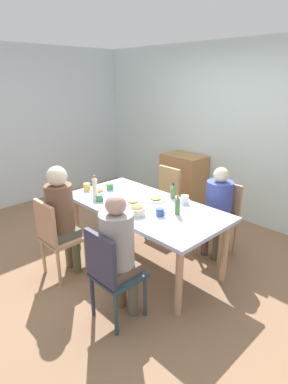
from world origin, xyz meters
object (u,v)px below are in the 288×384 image
chair_0 (56,234)px  chair_1 (164,195)px  person_2 (118,247)px  bottle_2 (173,191)px  cup_2 (185,199)px  cup_4 (100,198)px  bottle_1 (178,206)px  bottle_0 (95,187)px  chair_2 (111,271)px  person_3 (218,204)px  cup_0 (117,201)px  side_cabinet (183,181)px  cup_5 (87,187)px  dining_table (144,211)px  plate_1 (98,191)px  cup_3 (160,212)px  plate_0 (133,202)px  plate_2 (155,199)px  person_0 (61,212)px  bowl_0 (137,210)px  chair_3 (221,215)px  cup_1 (110,187)px

chair_0 → chair_1: bearing=90.0°
person_2 → bottle_2: person_2 is taller
cup_2 → chair_0: bearing=-121.9°
cup_4 → bottle_1: bottle_1 is taller
person_2 → bottle_0: size_ratio=4.64×
chair_0 → chair_2: (0.94, 0.00, 0.00)m
person_3 → cup_0: (-0.67, -0.98, 0.12)m
chair_2 → cup_4: chair_2 is taller
side_cabinet → cup_5: bearing=-90.8°
dining_table → plate_1: 0.69m
chair_1 → cup_3: bearing=-49.7°
person_2 → plate_1: bearing=151.1°
bottle_2 → bottle_0: bearing=-137.1°
dining_table → cup_3: 0.36m
chair_1 → cup_2: size_ratio=7.18×
plate_0 → plate_2: (0.12, 0.25, 0.00)m
plate_0 → bottle_1: 0.57m
bottle_1 → bottle_2: (-0.34, 0.32, -0.01)m
cup_2 → bottle_2: size_ratio=0.68×
person_0 → plate_1: bearing=107.9°
person_0 → bowl_0: bearing=40.6°
plate_2 → bowl_0: 0.45m
chair_1 → cup_4: bearing=-87.9°
cup_0 → bottle_0: (-0.38, -0.02, 0.07)m
bottle_1 → bottle_2: bearing=136.7°
plate_2 → chair_1: bearing=125.0°
person_3 → cup_5: person_3 is taller
chair_0 → bowl_0: 0.91m
chair_1 → cup_5: size_ratio=7.38×
person_2 → cup_0: 0.87m
person_3 → cup_5: bearing=-144.1°
chair_3 → bottle_0: 1.57m
chair_0 → bowl_0: bearing=45.2°
chair_1 → cup_3: size_ratio=7.68×
cup_4 → bottle_0: 0.19m
plate_1 → side_cabinet: 1.86m
cup_2 → plate_0: bearing=-134.2°
chair_3 → side_cabinet: size_ratio=1.00×
chair_0 → plate_2: 1.17m
person_0 → cup_0: bearing=63.9°
plate_1 → cup_0: size_ratio=1.87×
cup_1 → bottle_0: size_ratio=0.47×
person_2 → bowl_0: 0.63m
person_2 → cup_1: size_ratio=9.80×
dining_table → bottle_0: size_ratio=7.28×
chair_2 → bowl_0: 0.76m
cup_2 → cup_5: cup_2 is taller
cup_1 → cup_4: (0.23, -0.33, -0.00)m
cup_2 → chair_1: bearing=146.9°
person_0 → chair_1: (0.00, 1.62, -0.23)m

